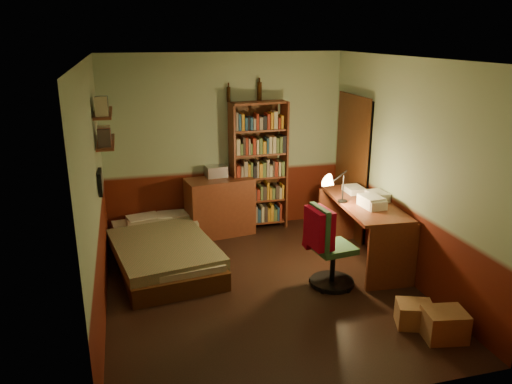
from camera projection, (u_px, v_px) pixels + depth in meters
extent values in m
cube|color=black|center=(261.00, 288.00, 5.85)|extent=(3.50, 4.00, 0.02)
cube|color=silver|center=(262.00, 58.00, 5.05)|extent=(3.50, 4.00, 0.02)
cube|color=#96AC85|center=(225.00, 144.00, 7.30)|extent=(3.50, 0.02, 2.60)
cube|color=#96AC85|center=(94.00, 194.00, 5.02)|extent=(0.02, 4.00, 2.60)
cube|color=#96AC85|center=(405.00, 170.00, 5.88)|extent=(0.02, 4.00, 2.60)
cube|color=#96AC85|center=(336.00, 257.00, 3.60)|extent=(3.50, 0.02, 2.60)
cube|color=black|center=(353.00, 168.00, 7.16)|extent=(0.06, 0.90, 2.00)
cube|color=#3E200E|center=(351.00, 168.00, 7.15)|extent=(0.02, 0.98, 2.08)
cube|color=#617546|center=(163.00, 241.00, 6.39)|extent=(1.35, 2.18, 0.61)
cube|color=#602C1A|center=(220.00, 206.00, 7.31)|extent=(1.01, 0.61, 0.85)
cube|color=#B2B2B7|center=(216.00, 171.00, 7.27)|extent=(0.32, 0.25, 0.16)
cube|color=#602C1A|center=(259.00, 167.00, 7.37)|extent=(0.85, 0.35, 1.92)
cylinder|color=black|center=(229.00, 94.00, 7.05)|extent=(0.06, 0.06, 0.21)
cylinder|color=black|center=(259.00, 91.00, 7.15)|extent=(0.09, 0.09, 0.26)
cube|color=#602C1A|center=(363.00, 232.00, 6.39)|extent=(0.74, 1.58, 0.82)
cube|color=silver|center=(377.00, 196.00, 6.31)|extent=(0.24, 0.30, 0.11)
cone|color=black|center=(344.00, 177.00, 6.17)|extent=(0.25, 0.25, 0.65)
cube|color=#315E37|center=(333.00, 250.00, 5.79)|extent=(0.49, 0.44, 0.89)
cube|color=#B30823|center=(331.00, 196.00, 5.58)|extent=(0.22, 0.39, 0.45)
cube|color=#602C1A|center=(106.00, 142.00, 5.97)|extent=(0.20, 0.90, 0.03)
cube|color=#602C1A|center=(103.00, 113.00, 5.87)|extent=(0.20, 0.90, 0.03)
cube|color=black|center=(100.00, 182.00, 5.60)|extent=(0.04, 0.32, 0.26)
cube|color=#956840|center=(444.00, 325.00, 4.84)|extent=(0.44, 0.38, 0.29)
cube|color=#956840|center=(414.00, 314.00, 5.06)|extent=(0.43, 0.39, 0.25)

